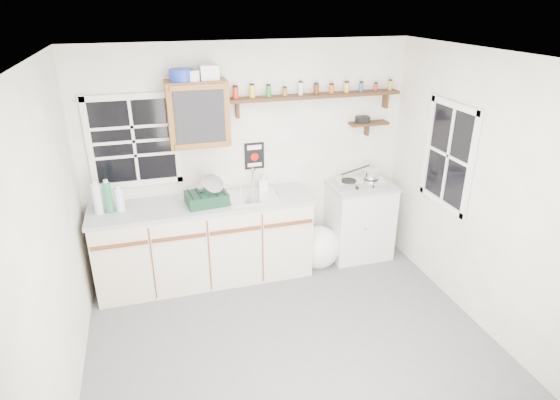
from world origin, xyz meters
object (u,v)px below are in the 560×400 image
Objects in this scene: spice_shelf at (314,95)px; hotplate at (360,182)px; main_cabinet at (205,241)px; upper_cabinet at (198,113)px; right_cabinet at (359,220)px; dish_rack at (208,195)px.

spice_shelf reaches higher than hotplate.
hotplate is at bearing 0.17° from main_cabinet.
main_cabinet is 1.37m from upper_cabinet.
upper_cabinet reaches higher than spice_shelf.
spice_shelf reaches higher than right_cabinet.
right_cabinet is at bearing -18.87° from spice_shelf.
upper_cabinet is 1.26m from spice_shelf.
spice_shelf is at bearing 9.40° from main_cabinet.
right_cabinet is 2.26m from upper_cabinet.
main_cabinet is 5.23× the size of dish_rack.
right_cabinet is 2.06× the size of dish_rack.
main_cabinet is 2.54× the size of right_cabinet.
upper_cabinet is at bearing 176.24° from right_cabinet.
upper_cabinet reaches higher than dish_rack.
right_cabinet is (1.83, 0.03, -0.01)m from main_cabinet.
spice_shelf is 1.13m from hotplate.
spice_shelf reaches higher than dish_rack.
main_cabinet reaches higher than right_cabinet.
dish_rack is at bearing -172.85° from hotplate.
spice_shelf is 3.32× the size of hotplate.
spice_shelf is (-0.55, 0.19, 1.47)m from right_cabinet.
dish_rack is 0.77× the size of hotplate.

